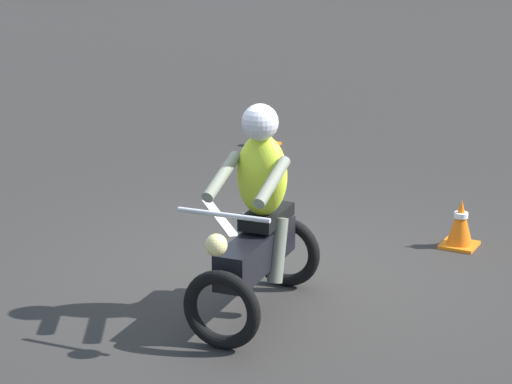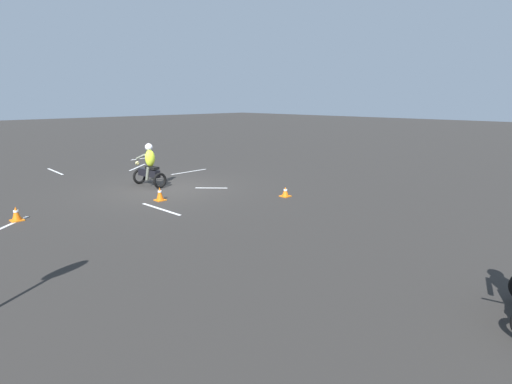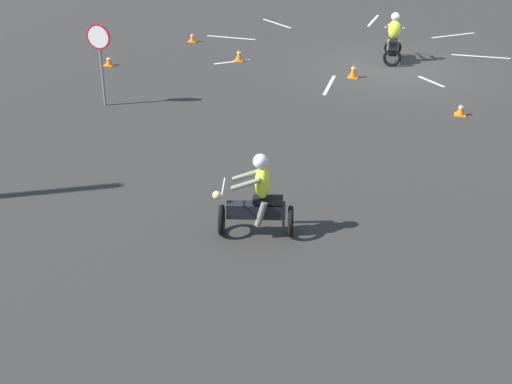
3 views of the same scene
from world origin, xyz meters
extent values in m
plane|color=#2D2B28|center=(0.00, 0.00, 0.00)|extent=(120.00, 120.00, 0.00)
torus|color=black|center=(0.31, -1.49, 0.30)|extent=(0.61, 0.16, 0.60)
torus|color=black|center=(0.18, -0.19, 0.30)|extent=(0.61, 0.16, 0.60)
cube|color=black|center=(0.24, -0.84, 0.52)|extent=(0.35, 1.12, 0.28)
cube|color=black|center=(0.22, -0.62, 0.74)|extent=(0.31, 0.58, 0.10)
cylinder|color=silver|center=(0.30, -1.44, 1.00)|extent=(0.70, 0.10, 0.04)
sphere|color=#F2E08C|center=(0.31, -1.57, 0.82)|extent=(0.17, 0.17, 0.16)
ellipsoid|color=#D8F233|center=(0.23, -0.72, 1.10)|extent=(0.43, 0.32, 0.64)
cylinder|color=slate|center=(0.06, -1.04, 1.15)|extent=(0.14, 0.55, 0.27)
cylinder|color=slate|center=(0.46, -1.00, 1.15)|extent=(0.14, 0.55, 0.27)
cylinder|color=slate|center=(0.09, -0.75, 0.52)|extent=(0.14, 0.26, 0.51)
cylinder|color=slate|center=(0.37, -0.73, 0.52)|extent=(0.14, 0.26, 0.51)
sphere|color=silver|center=(0.24, -0.76, 1.52)|extent=(0.31, 0.31, 0.28)
cube|color=orange|center=(5.24, 0.59, 0.01)|extent=(0.32, 0.32, 0.03)
cone|color=orange|center=(5.24, 0.59, 0.22)|extent=(0.24, 0.24, 0.38)
cylinder|color=white|center=(5.24, 0.59, 0.28)|extent=(0.13, 0.13, 0.05)
cube|color=orange|center=(1.19, 1.43, 0.01)|extent=(0.32, 0.32, 0.03)
cone|color=orange|center=(1.19, 1.43, 0.24)|extent=(0.24, 0.24, 0.43)
cylinder|color=white|center=(1.19, 1.43, 0.31)|extent=(0.13, 0.13, 0.05)
cube|color=orange|center=(-2.18, 4.03, 0.01)|extent=(0.32, 0.32, 0.03)
cone|color=orange|center=(-2.18, 4.03, 0.18)|extent=(0.24, 0.24, 0.31)
cylinder|color=white|center=(-2.18, 4.03, 0.23)|extent=(0.13, 0.13, 0.05)
cube|color=silver|center=(5.41, 0.78, 0.00)|extent=(1.09, 0.95, 0.01)
cube|color=silver|center=(1.76, 2.38, 0.00)|extent=(0.17, 1.98, 0.01)
cube|color=silver|center=(-1.22, 1.14, 0.00)|extent=(0.91, 0.96, 0.01)
cube|color=silver|center=(-2.66, -2.30, 0.00)|extent=(1.97, 0.14, 0.01)
cube|color=silver|center=(-1.60, -5.13, 0.00)|extent=(1.60, 1.35, 0.01)
cube|color=silver|center=(1.71, -6.78, 0.00)|extent=(0.20, 2.18, 0.01)
camera|label=1|loc=(3.59, -7.19, 3.16)|focal=70.00mm
camera|label=2|loc=(8.06, 12.81, 3.31)|focal=28.00mm
camera|label=3|loc=(-2.03, 23.20, 6.69)|focal=50.00mm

